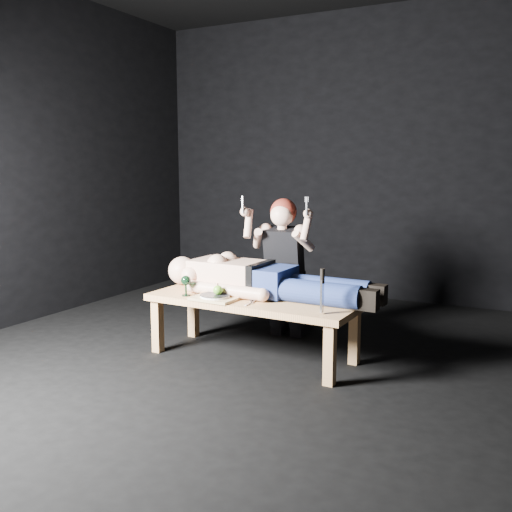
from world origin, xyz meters
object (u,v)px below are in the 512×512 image
object	(u,v)px
lying_man	(268,276)
goblet	(186,286)
carving_knife	(322,291)
serving_tray	(215,298)
table	(253,328)
kneeling_woman	(287,266)

from	to	relation	value
lying_man	goblet	bearing A→B (deg)	-148.93
lying_man	carving_knife	bearing A→B (deg)	-28.94
goblet	serving_tray	bearing A→B (deg)	-2.41
table	carving_knife	distance (m)	0.74
kneeling_woman	goblet	size ratio (longest dim) A/B	7.79
carving_knife	lying_man	bearing A→B (deg)	151.06
serving_tray	goblet	xyz separation A→B (m)	(-0.26, 0.01, 0.07)
kneeling_woman	carving_knife	world-z (taller)	kneeling_woman
lying_man	goblet	size ratio (longest dim) A/B	11.16
table	goblet	bearing A→B (deg)	-158.77
serving_tray	kneeling_woman	bearing A→B (deg)	75.09
lying_man	serving_tray	xyz separation A→B (m)	(-0.27, -0.31, -0.13)
goblet	lying_man	bearing A→B (deg)	29.31
kneeling_woman	goblet	world-z (taller)	kneeling_woman
lying_man	serving_tray	world-z (taller)	lying_man
table	kneeling_woman	size ratio (longest dim) A/B	1.31
table	lying_man	xyz separation A→B (m)	(0.06, 0.13, 0.37)
lying_man	carving_knife	world-z (taller)	carving_knife
lying_man	kneeling_woman	distance (m)	0.48
kneeling_woman	table	bearing A→B (deg)	-94.80
serving_tray	carving_knife	bearing A→B (deg)	-1.65
table	kneeling_woman	world-z (taller)	kneeling_woman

